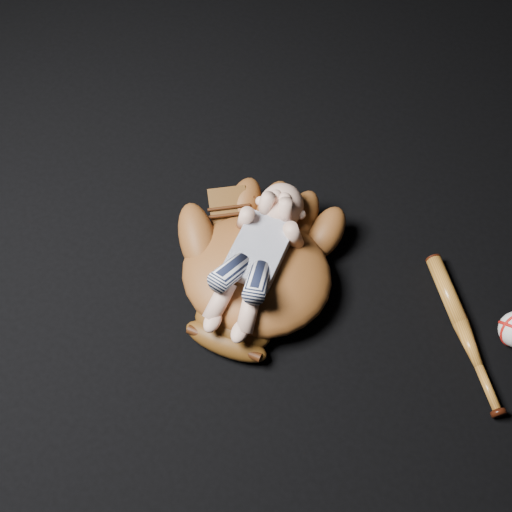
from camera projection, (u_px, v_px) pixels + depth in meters
name	position (u px, v px, depth m)	size (l,w,h in m)	color
baseball_glove	(257.00, 270.00, 1.41)	(0.42, 0.48, 0.15)	#5E3214
newborn_baby	(254.00, 259.00, 1.36)	(0.17, 0.38, 0.15)	#D5A289
baseball_bat	(464.00, 332.00, 1.39)	(0.04, 0.38, 0.04)	#A96620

